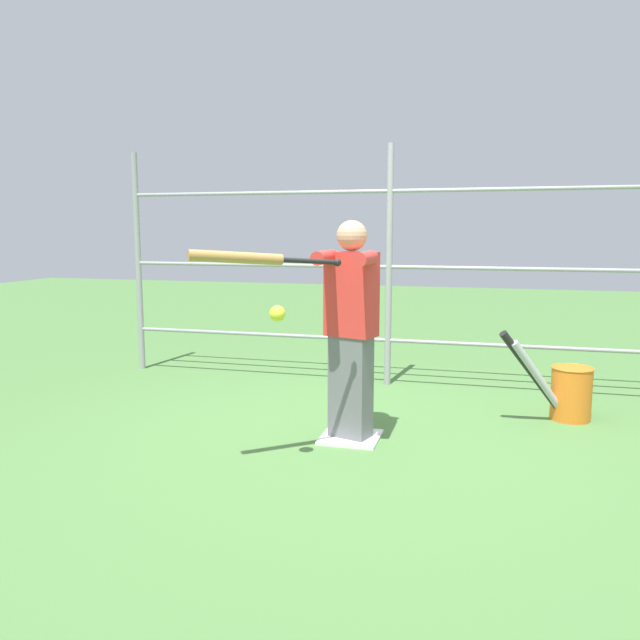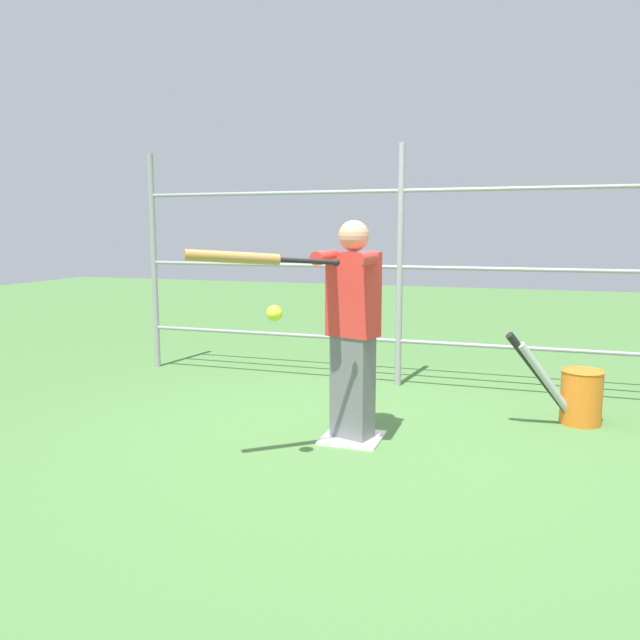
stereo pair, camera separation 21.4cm
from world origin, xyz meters
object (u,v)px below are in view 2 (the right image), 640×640
at_px(batter, 352,324).
at_px(softball_in_flight, 274,313).
at_px(bat_bucket, 576,394).
at_px(baseball_bat_swinging, 246,258).

xyz_separation_m(batter, softball_in_flight, (0.29, 0.67, 0.15)).
relative_size(batter, softball_in_flight, 15.72).
bearing_deg(bat_bucket, softball_in_flight, 40.93).
xyz_separation_m(softball_in_flight, bat_bucket, (-1.79, -1.55, -0.73)).
height_order(softball_in_flight, bat_bucket, softball_in_flight).
distance_m(batter, bat_bucket, 1.83).
bearing_deg(softball_in_flight, bat_bucket, -139.07).
bearing_deg(batter, softball_in_flight, 66.68).
xyz_separation_m(baseball_bat_swinging, bat_bucket, (-1.92, -1.63, -1.06)).
bearing_deg(baseball_bat_swinging, bat_bucket, -139.74).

